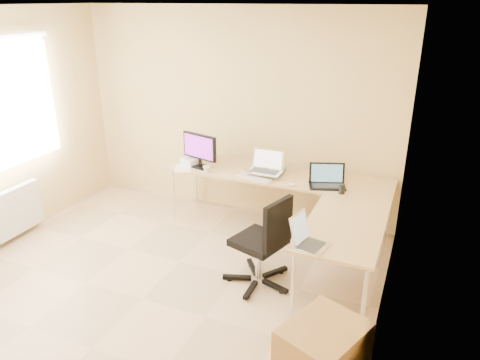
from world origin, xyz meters
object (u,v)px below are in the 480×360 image
at_px(desk_main, 277,202).
at_px(office_chair, 259,238).
at_px(desk_return, 341,259).
at_px(water_bottle, 192,151).
at_px(monitor, 200,151).
at_px(keyboard, 254,178).
at_px(mug, 207,169).
at_px(laptop_center, 265,162).
at_px(desk_fan, 211,148).
at_px(laptop_black, 328,176).
at_px(laptop_return, 311,235).

distance_m(desk_main, office_chair, 1.18).
xyz_separation_m(desk_return, water_bottle, (-2.10, 0.97, 0.51)).
distance_m(monitor, water_bottle, 0.22).
bearing_deg(monitor, desk_main, 24.34).
height_order(monitor, keyboard, monitor).
bearing_deg(mug, keyboard, 2.59).
relative_size(monitor, laptop_center, 1.28).
relative_size(desk_main, desk_fan, 10.09).
xyz_separation_m(water_bottle, desk_fan, (0.15, 0.23, -0.02)).
distance_m(water_bottle, office_chair, 1.77).
distance_m(laptop_black, office_chair, 1.13).
xyz_separation_m(water_bottle, office_chair, (1.32, -1.12, -0.38)).
distance_m(desk_fan, laptop_return, 2.46).
distance_m(keyboard, laptop_return, 1.59).
bearing_deg(water_bottle, laptop_center, -5.32).
bearing_deg(laptop_center, desk_return, -37.47).
bearing_deg(laptop_return, mug, 64.91).
xyz_separation_m(monitor, desk_fan, (-0.03, 0.36, -0.08)).
relative_size(mug, office_chair, 0.09).
bearing_deg(desk_return, laptop_return, -110.68).
distance_m(monitor, office_chair, 1.58).
xyz_separation_m(laptop_black, water_bottle, (-1.75, 0.14, 0.03)).
distance_m(keyboard, office_chair, 1.00).
height_order(desk_main, mug, mug).
xyz_separation_m(keyboard, office_chair, (0.40, -0.88, -0.24)).
bearing_deg(mug, laptop_center, 14.53).
distance_m(desk_main, desk_fan, 1.12).
bearing_deg(desk_return, laptop_center, 141.41).
xyz_separation_m(desk_main, laptop_black, (0.62, -0.17, 0.49)).
height_order(keyboard, desk_fan, desk_fan).
bearing_deg(desk_main, keyboard, -126.91).
bearing_deg(mug, water_bottle, 141.53).
height_order(desk_return, monitor, monitor).
distance_m(laptop_center, laptop_return, 1.66).
bearing_deg(office_chair, keyboard, 131.49).
relative_size(monitor, laptop_black, 1.28).
bearing_deg(laptop_return, office_chair, 71.39).
height_order(laptop_return, office_chair, office_chair).
xyz_separation_m(laptop_center, water_bottle, (-1.00, 0.09, -0.02)).
bearing_deg(desk_fan, desk_return, -7.19).
bearing_deg(desk_main, laptop_black, -15.16).
height_order(desk_main, laptop_black, laptop_black).
bearing_deg(desk_main, desk_fan, 168.47).
xyz_separation_m(desk_return, laptop_black, (-0.35, 0.83, 0.49)).
xyz_separation_m(desk_main, desk_return, (0.98, -1.00, 0.00)).
relative_size(desk_main, keyboard, 6.32).
bearing_deg(office_chair, laptop_return, -13.81).
distance_m(desk_return, keyboard, 1.44).
distance_m(desk_return, monitor, 2.18).
bearing_deg(keyboard, office_chair, -54.31).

